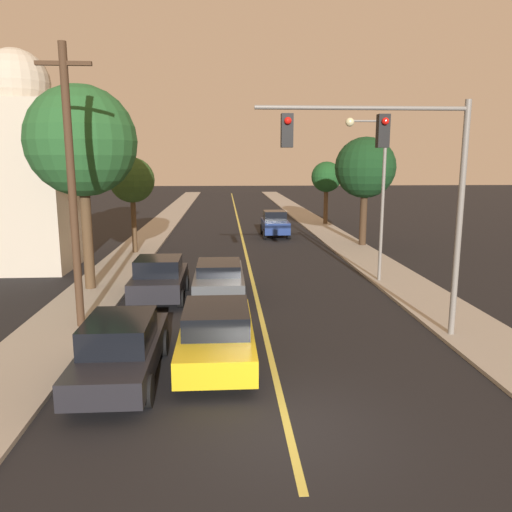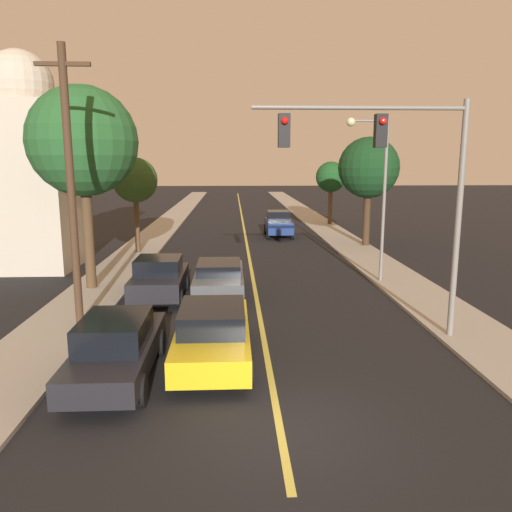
% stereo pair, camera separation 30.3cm
% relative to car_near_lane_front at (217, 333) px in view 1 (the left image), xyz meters
% --- Properties ---
extents(ground_plane, '(200.00, 200.00, 0.00)m').
position_rel_car_near_lane_front_xyz_m(ground_plane, '(1.44, -3.58, -0.78)').
color(ground_plane, black).
extents(road_surface, '(10.30, 80.00, 0.01)m').
position_rel_car_near_lane_front_xyz_m(road_surface, '(1.44, 32.42, -0.78)').
color(road_surface, black).
rests_on(road_surface, ground).
extents(sidewalk_left, '(2.50, 80.00, 0.12)m').
position_rel_car_near_lane_front_xyz_m(sidewalk_left, '(-4.96, 32.42, -0.72)').
color(sidewalk_left, '#9E998E').
rests_on(sidewalk_left, ground).
extents(sidewalk_right, '(2.50, 80.00, 0.12)m').
position_rel_car_near_lane_front_xyz_m(sidewalk_right, '(7.84, 32.42, -0.72)').
color(sidewalk_right, '#9E998E').
rests_on(sidewalk_right, ground).
extents(car_near_lane_front, '(2.01, 4.94, 1.54)m').
position_rel_car_near_lane_front_xyz_m(car_near_lane_front, '(0.00, 0.00, 0.00)').
color(car_near_lane_front, gold).
rests_on(car_near_lane_front, ground).
extents(car_near_lane_second, '(2.00, 4.61, 1.38)m').
position_rel_car_near_lane_front_xyz_m(car_near_lane_second, '(-0.00, 6.57, -0.04)').
color(car_near_lane_second, '#474C51').
rests_on(car_near_lane_second, ground).
extents(car_outer_lane_front, '(1.84, 4.66, 1.59)m').
position_rel_car_near_lane_front_xyz_m(car_outer_lane_front, '(-2.27, -1.04, 0.03)').
color(car_outer_lane_front, black).
rests_on(car_outer_lane_front, ground).
extents(car_outer_lane_second, '(2.00, 3.90, 1.64)m').
position_rel_car_near_lane_front_xyz_m(car_outer_lane_second, '(-2.27, 6.18, 0.03)').
color(car_outer_lane_second, black).
rests_on(car_outer_lane_second, ground).
extents(car_far_oncoming, '(1.85, 3.93, 1.80)m').
position_rel_car_near_lane_front_xyz_m(car_far_oncoming, '(3.76, 22.05, 0.12)').
color(car_far_oncoming, navy).
rests_on(car_far_oncoming, ground).
extents(traffic_signal_mast, '(6.00, 0.42, 6.77)m').
position_rel_car_near_lane_front_xyz_m(traffic_signal_mast, '(5.11, 1.35, 4.21)').
color(traffic_signal_mast, slate).
rests_on(traffic_signal_mast, ground).
extents(streetlamp_right, '(1.78, 0.36, 6.87)m').
position_rel_car_near_lane_front_xyz_m(streetlamp_right, '(6.53, 8.27, 3.76)').
color(streetlamp_right, slate).
rests_on(streetlamp_right, ground).
extents(utility_pole_left, '(1.60, 0.24, 8.44)m').
position_rel_car_near_lane_front_xyz_m(utility_pole_left, '(-4.31, 2.81, 3.72)').
color(utility_pole_left, '#422D1E').
rests_on(utility_pole_left, ground).
extents(tree_left_near, '(2.50, 2.50, 5.32)m').
position_rel_car_near_lane_front_xyz_m(tree_left_near, '(-4.86, 15.79, 3.37)').
color(tree_left_near, '#4C3823').
rests_on(tree_left_near, ground).
extents(tree_left_far, '(4.28, 4.28, 8.00)m').
position_rel_car_near_lane_front_xyz_m(tree_left_far, '(-5.26, 7.64, 5.16)').
color(tree_left_far, '#4C3823').
rests_on(tree_left_far, ground).
extents(tree_right_near, '(2.47, 2.47, 5.08)m').
position_rel_car_near_lane_front_xyz_m(tree_right_near, '(8.60, 28.20, 3.13)').
color(tree_right_near, '#4C3823').
rests_on(tree_right_near, ground).
extents(tree_right_far, '(3.66, 3.66, 6.55)m').
position_rel_car_near_lane_front_xyz_m(tree_right_far, '(8.76, 17.53, 4.02)').
color(tree_right_far, '#3D2B1C').
rests_on(tree_right_far, ground).
extents(domed_building_left, '(4.30, 4.30, 10.32)m').
position_rel_car_near_lane_front_xyz_m(domed_building_left, '(-9.36, 12.32, 3.98)').
color(domed_building_left, '#BCB29E').
rests_on(domed_building_left, ground).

